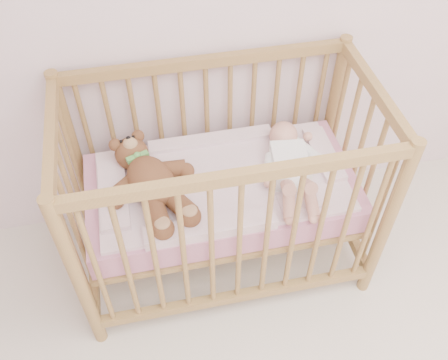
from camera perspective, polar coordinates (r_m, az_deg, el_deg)
name	(u,v)px	position (r m, az deg, el deg)	size (l,w,h in m)	color
crib	(222,190)	(2.29, -0.26, -1.13)	(1.36, 0.76, 1.00)	#A17E44
mattress	(222,192)	(2.30, -0.26, -1.37)	(1.22, 0.62, 0.13)	#CC7F99
blanket	(222,181)	(2.24, -0.26, -0.11)	(1.10, 0.58, 0.06)	#D08F9C
baby	(290,162)	(2.24, 7.57, 2.02)	(0.29, 0.60, 0.14)	white
teddy_bear	(151,182)	(2.15, -8.32, -0.24)	(0.42, 0.60, 0.17)	brown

